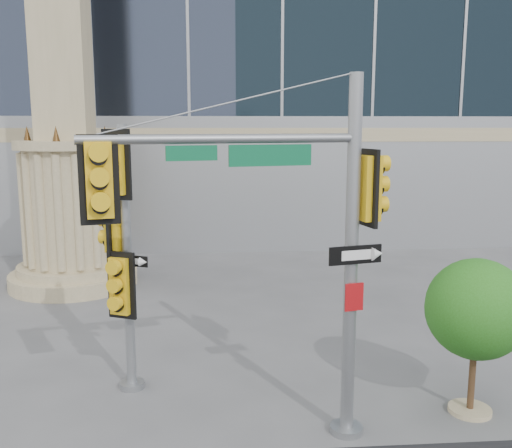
{
  "coord_description": "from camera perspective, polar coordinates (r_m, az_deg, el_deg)",
  "views": [
    {
      "loc": [
        -1.06,
        -11.07,
        5.59
      ],
      "look_at": [
        -0.05,
        2.0,
        3.33
      ],
      "focal_mm": 40.0,
      "sensor_mm": 36.0,
      "label": 1
    }
  ],
  "objects": [
    {
      "name": "ground",
      "position": [
        12.45,
        0.99,
        -16.9
      ],
      "size": [
        120.0,
        120.0,
        0.0
      ],
      "primitive_type": "plane",
      "color": "#545456",
      "rests_on": "ground"
    },
    {
      "name": "monument",
      "position": [
        20.67,
        -18.48,
        9.09
      ],
      "size": [
        4.4,
        4.4,
        16.6
      ],
      "color": "tan",
      "rests_on": "ground"
    },
    {
      "name": "street_tree",
      "position": [
        11.87,
        21.31,
        -8.28
      ],
      "size": [
        1.99,
        1.95,
        3.11
      ],
      "color": "tan",
      "rests_on": "ground"
    },
    {
      "name": "main_signal_pole",
      "position": [
        9.52,
        3.36,
        0.21
      ],
      "size": [
        4.95,
        1.56,
        6.47
      ],
      "rotation": [
        0.0,
        0.0,
        0.23
      ],
      "color": "slate",
      "rests_on": "ground"
    },
    {
      "name": "secondary_signal_pole",
      "position": [
        12.01,
        -13.39,
        -1.47
      ],
      "size": [
        0.95,
        0.94,
        5.62
      ],
      "rotation": [
        0.0,
        0.0,
        -0.4
      ],
      "color": "slate",
      "rests_on": "ground"
    }
  ]
}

